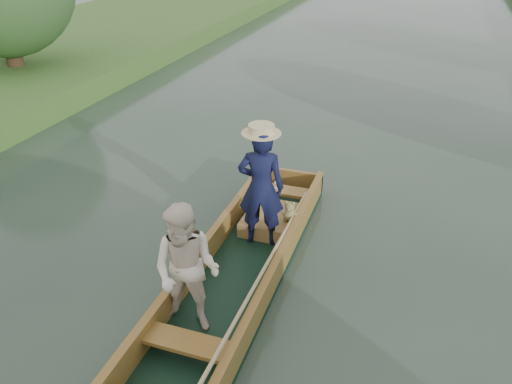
% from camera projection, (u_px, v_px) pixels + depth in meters
% --- Properties ---
extents(ground, '(120.00, 120.00, 0.00)m').
position_uv_depth(ground, '(242.00, 274.00, 6.68)').
color(ground, '#283D30').
rests_on(ground, ground).
extents(trees_far, '(22.42, 10.68, 4.72)m').
position_uv_depth(trees_far, '(472.00, 9.00, 10.31)').
color(trees_far, '#47331E').
rests_on(trees_far, ground).
extents(punt, '(1.15, 5.06, 1.85)m').
position_uv_depth(punt, '(234.00, 243.00, 6.32)').
color(punt, black).
rests_on(punt, ground).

